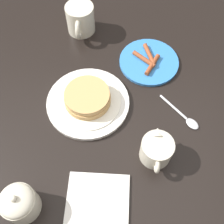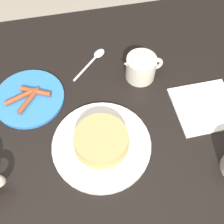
% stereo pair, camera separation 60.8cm
% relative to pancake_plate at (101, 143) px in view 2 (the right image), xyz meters
% --- Properties ---
extents(ground_plane, '(8.00, 8.00, 0.00)m').
position_rel_pancake_plate_xyz_m(ground_plane, '(-0.05, -0.04, -0.74)').
color(ground_plane, gray).
extents(dining_table, '(1.23, 1.09, 0.72)m').
position_rel_pancake_plate_xyz_m(dining_table, '(-0.05, -0.04, -0.13)').
color(dining_table, black).
rests_on(dining_table, ground_plane).
extents(pancake_plate, '(0.24, 0.24, 0.05)m').
position_rel_pancake_plate_xyz_m(pancake_plate, '(0.00, 0.00, 0.00)').
color(pancake_plate, white).
rests_on(pancake_plate, dining_table).
extents(side_plate_bacon, '(0.19, 0.19, 0.02)m').
position_rel_pancake_plate_xyz_m(side_plate_bacon, '(-0.17, 0.18, -0.01)').
color(side_plate_bacon, '#337AC6').
rests_on(side_plate_bacon, dining_table).
extents(creamer_pitcher, '(0.12, 0.08, 0.08)m').
position_rel_pancake_plate_xyz_m(creamer_pitcher, '(0.15, 0.19, 0.02)').
color(creamer_pitcher, beige).
rests_on(creamer_pitcher, dining_table).
extents(napkin, '(0.16, 0.15, 0.01)m').
position_rel_pancake_plate_xyz_m(napkin, '(0.29, 0.05, -0.02)').
color(napkin, silver).
rests_on(napkin, dining_table).
extents(spoon, '(0.12, 0.11, 0.01)m').
position_rel_pancake_plate_xyz_m(spoon, '(0.03, 0.28, -0.02)').
color(spoon, silver).
rests_on(spoon, dining_table).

